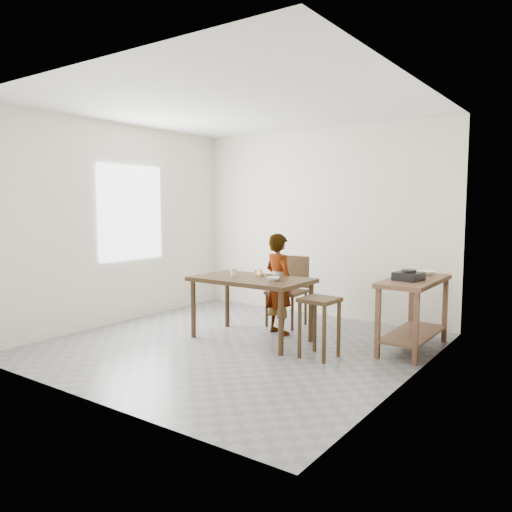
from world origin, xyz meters
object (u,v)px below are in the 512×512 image
Objects in this scene: dining_table at (251,309)px; dining_chair at (286,292)px; prep_counter at (413,314)px; child at (279,284)px; stool at (319,328)px.

dining_chair is (-0.02, 0.82, 0.09)m from dining_table.
prep_counter is 1.30× the size of dining_chair.
child is 0.45m from dining_chair.
child is at bearing -74.50° from dining_chair.
dining_chair is 1.45× the size of stool.
prep_counter is at bearing -7.31° from dining_chair.
child is at bearing 146.52° from stool.
dining_chair reaches higher than stool.
dining_chair reaches higher than dining_table.
stool is at bearing -129.94° from prep_counter.
dining_table reaches higher than stool.
dining_chair is (-0.14, 0.40, -0.17)m from child.
stool is at bearing 165.24° from child.
dining_table is 1.11× the size of child.
child is 1.10m from stool.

